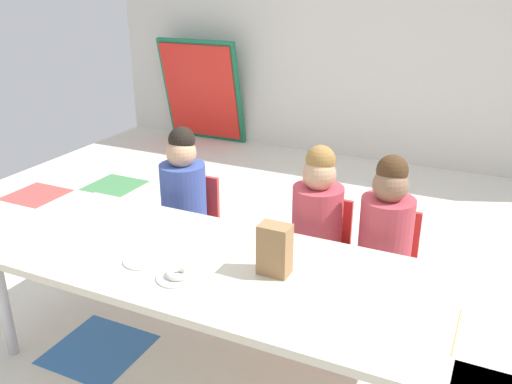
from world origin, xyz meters
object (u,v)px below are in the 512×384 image
object	(u,v)px
seated_child_near_camera	(184,190)
seated_child_far_right	(387,228)
paper_bag_brown	(275,249)
seated_child_middle_seat	(318,215)
folded_activity_table	(201,91)
craft_table	(214,270)
donut_powdered_on_plate	(178,273)
paper_plate_center_table	(144,260)
paper_plate_near_edge	(178,277)

from	to	relation	value
seated_child_near_camera	seated_child_far_right	xyz separation A→B (m)	(1.16, 0.00, 0.00)
seated_child_near_camera	paper_bag_brown	size ratio (longest dim) A/B	4.17
seated_child_middle_seat	folded_activity_table	distance (m)	3.32
craft_table	seated_child_far_right	bearing A→B (deg)	46.61
seated_child_middle_seat	seated_child_far_right	distance (m)	0.35
craft_table	folded_activity_table	world-z (taller)	folded_activity_table
seated_child_near_camera	seated_child_middle_seat	distance (m)	0.81
seated_child_near_camera	folded_activity_table	distance (m)	2.86
seated_child_near_camera	seated_child_middle_seat	bearing A→B (deg)	0.00
paper_bag_brown	craft_table	bearing A→B (deg)	-174.31
seated_child_far_right	seated_child_middle_seat	bearing A→B (deg)	180.00
seated_child_near_camera	donut_powdered_on_plate	xyz separation A→B (m)	(0.49, -0.82, 0.01)
craft_table	paper_plate_center_table	distance (m)	0.31
folded_activity_table	seated_child_far_right	bearing A→B (deg)	-44.73
paper_plate_near_edge	paper_bag_brown	bearing A→B (deg)	31.19
seated_child_middle_seat	folded_activity_table	bearing A→B (deg)	130.98
folded_activity_table	paper_bag_brown	world-z (taller)	folded_activity_table
craft_table	seated_child_near_camera	bearing A→B (deg)	130.91
paper_plate_center_table	craft_table	bearing A→B (deg)	23.94
paper_plate_center_table	donut_powdered_on_plate	bearing A→B (deg)	-14.93
paper_bag_brown	paper_plate_center_table	world-z (taller)	paper_bag_brown
seated_child_far_right	paper_plate_near_edge	xyz separation A→B (m)	(-0.67, -0.82, -0.01)
craft_table	seated_child_far_right	world-z (taller)	seated_child_far_right
craft_table	seated_child_middle_seat	size ratio (longest dim) A/B	2.20
seated_child_near_camera	paper_plate_center_table	world-z (taller)	seated_child_near_camera
paper_plate_near_edge	paper_plate_center_table	world-z (taller)	same
craft_table	paper_plate_near_edge	xyz separation A→B (m)	(-0.07, -0.18, 0.04)
seated_child_far_right	paper_bag_brown	xyz separation A→B (m)	(-0.33, -0.61, 0.10)
seated_child_near_camera	donut_powdered_on_plate	bearing A→B (deg)	-59.13
folded_activity_table	donut_powdered_on_plate	xyz separation A→B (m)	(1.86, -3.33, 0.03)
seated_child_middle_seat	seated_child_far_right	bearing A→B (deg)	-0.00
seated_child_near_camera	paper_plate_near_edge	world-z (taller)	seated_child_near_camera
folded_activity_table	paper_bag_brown	distance (m)	3.82
seated_child_middle_seat	donut_powdered_on_plate	world-z (taller)	seated_child_middle_seat
craft_table	seated_child_far_right	size ratio (longest dim) A/B	2.20
seated_child_middle_seat	donut_powdered_on_plate	xyz separation A→B (m)	(-0.32, -0.82, 0.01)
paper_bag_brown	paper_plate_center_table	size ratio (longest dim) A/B	1.22
paper_bag_brown	paper_plate_near_edge	bearing A→B (deg)	-148.81
seated_child_far_right	folded_activity_table	bearing A→B (deg)	135.27
craft_table	paper_plate_center_table	world-z (taller)	paper_plate_center_table
seated_child_middle_seat	paper_plate_center_table	size ratio (longest dim) A/B	5.10
seated_child_middle_seat	paper_plate_near_edge	bearing A→B (deg)	-111.18
paper_plate_near_edge	donut_powdered_on_plate	size ratio (longest dim) A/B	1.76
donut_powdered_on_plate	seated_child_far_right	bearing A→B (deg)	50.70
seated_child_far_right	folded_activity_table	xyz separation A→B (m)	(-2.53, 2.51, -0.02)
craft_table	seated_child_near_camera	xyz separation A→B (m)	(-0.55, 0.64, 0.05)
seated_child_near_camera	craft_table	bearing A→B (deg)	-49.09
seated_child_far_right	paper_plate_center_table	world-z (taller)	seated_child_far_right
folded_activity_table	paper_bag_brown	size ratio (longest dim) A/B	4.94
craft_table	folded_activity_table	size ratio (longest dim) A/B	1.86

